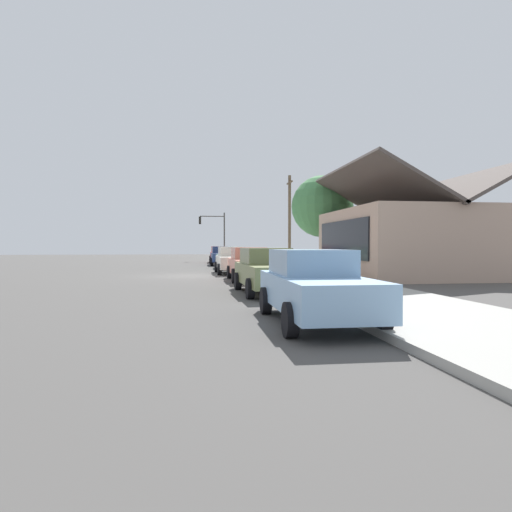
# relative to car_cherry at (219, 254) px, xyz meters

# --- Properties ---
(ground_plane) EXTENTS (120.00, 120.00, 0.00)m
(ground_plane) POSITION_rel_car_cherry_xyz_m (19.21, -2.82, -0.81)
(ground_plane) COLOR #4C4947
(sidewalk_curb) EXTENTS (60.00, 4.20, 0.16)m
(sidewalk_curb) POSITION_rel_car_cherry_xyz_m (19.21, 2.78, -0.73)
(sidewalk_curb) COLOR #A3A099
(sidewalk_curb) RESTS_ON ground
(car_cherry) EXTENTS (4.68, 2.15, 1.59)m
(car_cherry) POSITION_rel_car_cherry_xyz_m (0.00, 0.00, 0.00)
(car_cherry) COLOR red
(car_cherry) RESTS_ON ground
(car_navy) EXTENTS (4.69, 1.97, 1.59)m
(car_navy) POSITION_rel_car_cherry_xyz_m (6.03, -0.20, -0.00)
(car_navy) COLOR navy
(car_navy) RESTS_ON ground
(car_seafoam) EXTENTS (4.40, 2.05, 1.59)m
(car_seafoam) POSITION_rel_car_cherry_xyz_m (11.72, 0.07, -0.00)
(car_seafoam) COLOR #9ED1BC
(car_seafoam) RESTS_ON ground
(car_ivory) EXTENTS (4.52, 2.12, 1.59)m
(car_ivory) POSITION_rel_car_cherry_xyz_m (17.35, -0.21, 0.00)
(car_ivory) COLOR silver
(car_ivory) RESTS_ON ground
(car_coral) EXTENTS (4.62, 1.94, 1.59)m
(car_coral) POSITION_rel_car_cherry_xyz_m (22.85, 0.05, -0.00)
(car_coral) COLOR #EA8C75
(car_coral) RESTS_ON ground
(car_olive) EXTENTS (4.88, 2.03, 1.59)m
(car_olive) POSITION_rel_car_cherry_xyz_m (28.67, -0.06, 0.00)
(car_olive) COLOR olive
(car_olive) RESTS_ON ground
(car_skyblue) EXTENTS (4.67, 1.98, 1.59)m
(car_skyblue) POSITION_rel_car_cherry_xyz_m (34.74, -0.03, 0.00)
(car_skyblue) COLOR #8CB7E0
(car_skyblue) RESTS_ON ground
(storefront_building) EXTENTS (9.66, 8.24, 5.83)m
(storefront_building) POSITION_rel_car_cherry_xyz_m (21.41, 9.16, 1.13)
(storefront_building) COLOR tan
(storefront_building) RESTS_ON ground
(shade_tree) EXTENTS (4.13, 4.13, 6.37)m
(shade_tree) POSITION_rel_car_cherry_xyz_m (14.92, 6.00, 3.46)
(shade_tree) COLOR brown
(shade_tree) RESTS_ON ground
(traffic_light_main) EXTENTS (0.37, 2.79, 5.20)m
(traffic_light_main) POSITION_rel_car_cherry_xyz_m (-4.25, -0.28, 2.68)
(traffic_light_main) COLOR #383833
(traffic_light_main) RESTS_ON ground
(utility_pole_wooden) EXTENTS (1.80, 0.24, 7.50)m
(utility_pole_wooden) POSITION_rel_car_cherry_xyz_m (7.50, 5.38, 3.11)
(utility_pole_wooden) COLOR brown
(utility_pole_wooden) RESTS_ON ground
(fire_hydrant_red) EXTENTS (0.22, 0.22, 0.71)m
(fire_hydrant_red) POSITION_rel_car_cherry_xyz_m (4.10, 1.38, -0.32)
(fire_hydrant_red) COLOR red
(fire_hydrant_red) RESTS_ON sidewalk_curb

